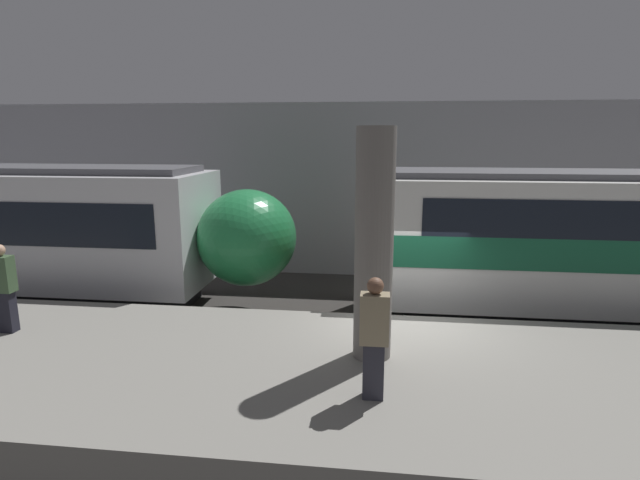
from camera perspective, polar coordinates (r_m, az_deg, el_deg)
The scene contains 6 objects.
ground_plane at distance 10.39m, azimuth 9.66°, elevation -13.68°, with size 120.00×120.00×0.00m, color #33302D.
platform at distance 8.06m, azimuth 10.54°, elevation -17.67°, with size 40.00×4.72×1.00m.
station_rear_barrier at distance 15.87m, azimuth 9.01°, elevation 5.49°, with size 50.00×0.15×5.46m.
support_pillar_near at distance 7.66m, azimuth 6.19°, elevation -0.68°, with size 0.59×0.59×3.59m.
person_waiting at distance 6.68m, azimuth 6.21°, elevation -10.80°, with size 0.38×0.24×1.67m.
person_walking at distance 10.44m, azimuth -32.45°, elevation -4.50°, with size 0.38×0.24×1.60m.
Camera 1 is at (-0.56, -9.37, 4.44)m, focal length 28.00 mm.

